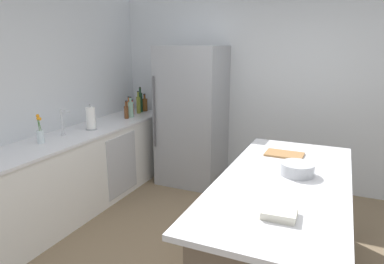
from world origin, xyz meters
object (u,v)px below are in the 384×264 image
at_px(refrigerator, 192,116).
at_px(mixing_bowl, 297,169).
at_px(wine_bottle, 140,102).
at_px(hot_sauce_bottle, 132,108).
at_px(flower_vase, 40,133).
at_px(vinegar_bottle, 129,108).
at_px(syrup_bottle, 126,112).
at_px(cutting_board, 284,154).
at_px(kitchen_island, 280,230).
at_px(gin_bottle, 131,109).
at_px(whiskey_bottle, 145,104).
at_px(sink_faucet, 63,122).
at_px(paper_towel_roll, 91,119).
at_px(olive_oil_bottle, 138,104).
at_px(cookbook_stack, 279,213).

xyz_separation_m(refrigerator, mixing_bowl, (1.63, -1.58, -0.00)).
relative_size(wine_bottle, hot_sauce_bottle, 1.75).
relative_size(flower_vase, vinegar_bottle, 1.11).
relative_size(hot_sauce_bottle, syrup_bottle, 0.87).
xyz_separation_m(refrigerator, cutting_board, (1.45, -1.09, -0.05)).
height_order(flower_vase, wine_bottle, wine_bottle).
relative_size(hot_sauce_bottle, cutting_board, 0.61).
height_order(kitchen_island, gin_bottle, gin_bottle).
xyz_separation_m(flower_vase, syrup_bottle, (0.11, 1.39, -0.01)).
relative_size(whiskey_bottle, vinegar_bottle, 0.97).
bearing_deg(kitchen_island, sink_faucet, 174.39).
bearing_deg(cutting_board, flower_vase, -163.46).
bearing_deg(paper_towel_roll, cutting_board, 0.43).
xyz_separation_m(olive_oil_bottle, syrup_bottle, (0.05, -0.39, -0.04)).
xyz_separation_m(gin_bottle, syrup_bottle, (0.00, -0.11, -0.02)).
height_order(flower_vase, whiskey_bottle, flower_vase).
height_order(kitchen_island, refrigerator, refrigerator).
bearing_deg(paper_towel_roll, olive_oil_bottle, 91.15).
distance_m(sink_faucet, whiskey_bottle, 1.64).
bearing_deg(refrigerator, kitchen_island, -47.87).
height_order(wine_bottle, syrup_bottle, wine_bottle).
xyz_separation_m(paper_towel_roll, olive_oil_bottle, (-0.02, 1.09, 0.00)).
bearing_deg(mixing_bowl, wine_bottle, 146.65).
relative_size(sink_faucet, cookbook_stack, 1.40).
height_order(kitchen_island, flower_vase, flower_vase).
distance_m(paper_towel_roll, cookbook_stack, 2.76).
bearing_deg(flower_vase, refrigerator, 62.58).
relative_size(kitchen_island, gin_bottle, 7.66).
height_order(paper_towel_roll, gin_bottle, paper_towel_roll).
xyz_separation_m(refrigerator, hot_sauce_bottle, (-0.91, -0.12, 0.06)).
bearing_deg(vinegar_bottle, paper_towel_roll, -85.99).
height_order(wine_bottle, olive_oil_bottle, wine_bottle).
bearing_deg(hot_sauce_bottle, cutting_board, -22.39).
xyz_separation_m(sink_faucet, gin_bottle, (0.12, 1.17, -0.04)).
height_order(hot_sauce_bottle, vinegar_bottle, vinegar_bottle).
relative_size(hot_sauce_bottle, gin_bottle, 0.75).
relative_size(flower_vase, cookbook_stack, 1.43).
bearing_deg(sink_faucet, flower_vase, -88.76).
xyz_separation_m(vinegar_bottle, gin_bottle, (0.09, -0.08, 0.00)).
relative_size(refrigerator, mixing_bowl, 7.08).
xyz_separation_m(kitchen_island, olive_oil_bottle, (-2.42, 1.69, 0.61)).
xyz_separation_m(gin_bottle, cutting_board, (2.27, -0.80, -0.14)).
distance_m(hot_sauce_bottle, cutting_board, 2.55).
bearing_deg(whiskey_bottle, cookbook_stack, -45.22).
relative_size(vinegar_bottle, cookbook_stack, 1.28).
height_order(flower_vase, cutting_board, flower_vase).
bearing_deg(gin_bottle, paper_towel_roll, -91.99).
xyz_separation_m(whiskey_bottle, olive_oil_bottle, (0.01, -0.19, 0.03)).
relative_size(hot_sauce_bottle, vinegar_bottle, 0.79).
distance_m(kitchen_island, gin_bottle, 2.82).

